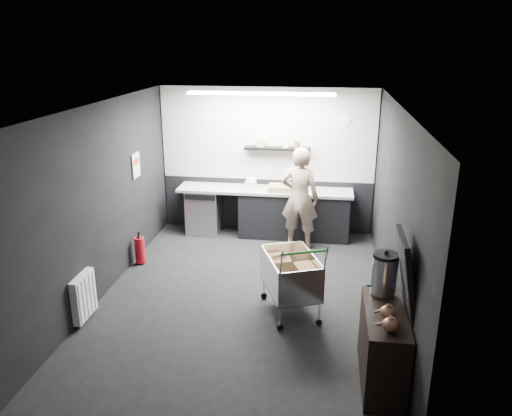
# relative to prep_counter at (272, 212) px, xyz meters

# --- Properties ---
(floor) EXTENTS (5.50, 5.50, 0.00)m
(floor) POSITION_rel_prep_counter_xyz_m (-0.14, -2.42, -0.46)
(floor) COLOR black
(floor) RESTS_ON ground
(ceiling) EXTENTS (5.50, 5.50, 0.00)m
(ceiling) POSITION_rel_prep_counter_xyz_m (-0.14, -2.42, 2.24)
(ceiling) COLOR white
(ceiling) RESTS_ON wall_back
(wall_back) EXTENTS (5.50, 0.00, 5.50)m
(wall_back) POSITION_rel_prep_counter_xyz_m (-0.14, 0.33, 0.89)
(wall_back) COLOR black
(wall_back) RESTS_ON floor
(wall_front) EXTENTS (5.50, 0.00, 5.50)m
(wall_front) POSITION_rel_prep_counter_xyz_m (-0.14, -5.17, 0.89)
(wall_front) COLOR black
(wall_front) RESTS_ON floor
(wall_left) EXTENTS (0.00, 5.50, 5.50)m
(wall_left) POSITION_rel_prep_counter_xyz_m (-2.14, -2.42, 0.89)
(wall_left) COLOR black
(wall_left) RESTS_ON floor
(wall_right) EXTENTS (0.00, 5.50, 5.50)m
(wall_right) POSITION_rel_prep_counter_xyz_m (1.86, -2.42, 0.89)
(wall_right) COLOR black
(wall_right) RESTS_ON floor
(kitchen_wall_panel) EXTENTS (3.95, 0.02, 1.70)m
(kitchen_wall_panel) POSITION_rel_prep_counter_xyz_m (-0.14, 0.31, 1.39)
(kitchen_wall_panel) COLOR silver
(kitchen_wall_panel) RESTS_ON wall_back
(dado_panel) EXTENTS (3.95, 0.02, 1.00)m
(dado_panel) POSITION_rel_prep_counter_xyz_m (-0.14, 0.31, 0.04)
(dado_panel) COLOR black
(dado_panel) RESTS_ON wall_back
(floating_shelf) EXTENTS (1.20, 0.22, 0.04)m
(floating_shelf) POSITION_rel_prep_counter_xyz_m (0.06, 0.20, 1.16)
(floating_shelf) COLOR black
(floating_shelf) RESTS_ON wall_back
(wall_clock) EXTENTS (0.20, 0.03, 0.20)m
(wall_clock) POSITION_rel_prep_counter_xyz_m (1.26, 0.30, 1.69)
(wall_clock) COLOR white
(wall_clock) RESTS_ON wall_back
(poster) EXTENTS (0.02, 0.30, 0.40)m
(poster) POSITION_rel_prep_counter_xyz_m (-2.12, -1.12, 1.09)
(poster) COLOR silver
(poster) RESTS_ON wall_left
(poster_red_band) EXTENTS (0.02, 0.22, 0.10)m
(poster_red_band) POSITION_rel_prep_counter_xyz_m (-2.11, -1.12, 1.16)
(poster_red_band) COLOR red
(poster_red_band) RESTS_ON poster
(radiator) EXTENTS (0.10, 0.50, 0.60)m
(radiator) POSITION_rel_prep_counter_xyz_m (-2.08, -3.32, -0.11)
(radiator) COLOR white
(radiator) RESTS_ON wall_left
(ceiling_strip) EXTENTS (2.40, 0.20, 0.04)m
(ceiling_strip) POSITION_rel_prep_counter_xyz_m (-0.14, -0.57, 2.21)
(ceiling_strip) COLOR white
(ceiling_strip) RESTS_ON ceiling
(prep_counter) EXTENTS (3.20, 0.61, 0.90)m
(prep_counter) POSITION_rel_prep_counter_xyz_m (0.00, 0.00, 0.00)
(prep_counter) COLOR black
(prep_counter) RESTS_ON floor
(person) EXTENTS (0.71, 0.52, 1.80)m
(person) POSITION_rel_prep_counter_xyz_m (0.53, -0.45, 0.44)
(person) COLOR beige
(person) RESTS_ON floor
(shopping_cart) EXTENTS (0.93, 1.21, 1.11)m
(shopping_cart) POSITION_rel_prep_counter_xyz_m (0.55, -2.72, 0.07)
(shopping_cart) COLOR silver
(shopping_cart) RESTS_ON floor
(sideboard) EXTENTS (0.48, 1.12, 1.68)m
(sideboard) POSITION_rel_prep_counter_xyz_m (1.65, -3.98, 0.08)
(sideboard) COLOR black
(sideboard) RESTS_ON floor
(fire_extinguisher) EXTENTS (0.16, 0.16, 0.53)m
(fire_extinguisher) POSITION_rel_prep_counter_xyz_m (-1.99, -1.55, -0.20)
(fire_extinguisher) COLOR red
(fire_extinguisher) RESTS_ON floor
(cardboard_box) EXTENTS (0.50, 0.39, 0.10)m
(cardboard_box) POSITION_rel_prep_counter_xyz_m (0.18, -0.05, 0.49)
(cardboard_box) COLOR #A18B55
(cardboard_box) RESTS_ON prep_counter
(pink_tub) EXTENTS (0.19, 0.19, 0.19)m
(pink_tub) POSITION_rel_prep_counter_xyz_m (-0.38, 0.00, 0.54)
(pink_tub) COLOR silver
(pink_tub) RESTS_ON prep_counter
(white_container) EXTENTS (0.20, 0.17, 0.15)m
(white_container) POSITION_rel_prep_counter_xyz_m (-0.39, -0.05, 0.52)
(white_container) COLOR white
(white_container) RESTS_ON prep_counter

